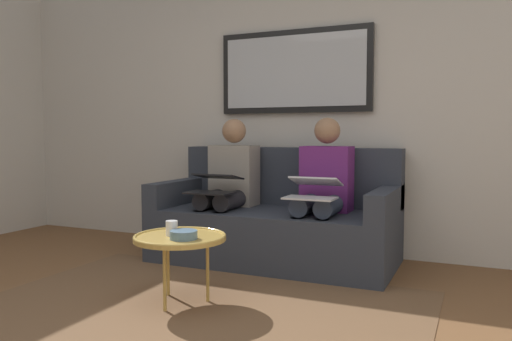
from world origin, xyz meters
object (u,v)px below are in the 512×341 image
object	(u,v)px
coffee_table	(180,238)
bowl	(184,235)
laptop_black	(214,184)
couch	(277,221)
cup	(172,228)
laptop_silver	(313,188)
person_right	(229,183)
framed_mirror	(294,71)
person_left	(323,188)

from	to	relation	value
coffee_table	bowl	xyz separation A→B (m)	(-0.07, 0.06, 0.04)
coffee_table	laptop_black	bearing A→B (deg)	-73.96
coffee_table	bowl	world-z (taller)	bowl
couch	laptop_black	bearing A→B (deg)	38.15
cup	laptop_black	size ratio (longest dim) A/B	0.25
couch	bowl	distance (m)	1.29
coffee_table	laptop_silver	world-z (taller)	laptop_silver
person_right	couch	bearing A→B (deg)	-170.32
framed_mirror	coffee_table	bearing A→B (deg)	85.01
couch	person_left	size ratio (longest dim) A/B	1.65
framed_mirror	person_left	bearing A→B (deg)	131.18
coffee_table	bowl	size ratio (longest dim) A/B	3.46
couch	bowl	size ratio (longest dim) A/B	11.83
bowl	person_left	distance (m)	1.31
laptop_silver	person_left	bearing A→B (deg)	-90.00
coffee_table	person_left	xyz separation A→B (m)	(-0.54, -1.15, 0.22)
couch	framed_mirror	size ratio (longest dim) A/B	1.39
framed_mirror	cup	world-z (taller)	framed_mirror
cup	person_left	world-z (taller)	person_left
cup	person_left	size ratio (longest dim) A/B	0.08
laptop_silver	person_right	xyz separation A→B (m)	(0.80, -0.24, -0.02)
coffee_table	laptop_black	world-z (taller)	laptop_black
laptop_silver	person_right	size ratio (longest dim) A/B	0.31
coffee_table	person_right	world-z (taller)	person_right
cup	bowl	xyz separation A→B (m)	(-0.12, 0.06, -0.02)
person_left	person_right	xyz separation A→B (m)	(0.80, 0.00, 0.00)
couch	laptop_silver	bearing A→B (deg)	142.23
couch	person_right	distance (m)	0.50
person_left	laptop_silver	world-z (taller)	person_left
couch	laptop_black	world-z (taller)	couch
coffee_table	laptop_silver	bearing A→B (deg)	-120.76
person_left	cup	bearing A→B (deg)	62.95
framed_mirror	bowl	xyz separation A→B (m)	(0.07, 1.67, -1.12)
framed_mirror	bowl	bearing A→B (deg)	87.48
couch	person_right	xyz separation A→B (m)	(0.40, 0.07, 0.30)
laptop_black	coffee_table	bearing A→B (deg)	106.04
coffee_table	person_right	distance (m)	1.20
coffee_table	person_left	size ratio (longest dim) A/B	0.48
coffee_table	person_left	distance (m)	1.29
couch	person_left	world-z (taller)	person_left
bowl	laptop_silver	xyz separation A→B (m)	(-0.47, -0.97, 0.19)
bowl	laptop_silver	distance (m)	1.10
framed_mirror	laptop_silver	distance (m)	1.23
framed_mirror	person_left	size ratio (longest dim) A/B	1.18
coffee_table	couch	bearing A→B (deg)	-96.57
cup	bowl	distance (m)	0.13
couch	laptop_silver	distance (m)	0.59
coffee_table	person_left	bearing A→B (deg)	-115.17
person_right	laptop_black	xyz separation A→B (m)	(-0.00, 0.25, 0.02)
couch	bowl	bearing A→B (deg)	86.72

